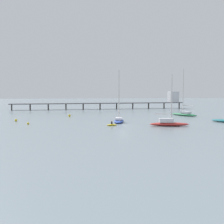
# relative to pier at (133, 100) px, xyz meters

# --- Properties ---
(ground_plane) EXTENTS (400.00, 400.00, 0.00)m
(ground_plane) POSITION_rel_pier_xyz_m (-13.85, -57.13, -3.38)
(ground_plane) COLOR gray
(pier) EXTENTS (70.62, 8.62, 7.09)m
(pier) POSITION_rel_pier_xyz_m (0.00, 0.00, 0.00)
(pier) COLOR #4C4C51
(pier) RESTS_ON ground_plane
(sailboat_green) EXTENTS (6.57, 9.68, 14.15)m
(sailboat_green) POSITION_rel_pier_xyz_m (8.53, -35.47, -2.64)
(sailboat_green) COLOR #287F4C
(sailboat_green) RESTS_ON ground_plane
(sailboat_blue) EXTENTS (3.91, 8.98, 12.74)m
(sailboat_blue) POSITION_rel_pier_xyz_m (-13.93, -50.69, -2.71)
(sailboat_blue) COLOR #2D4CB7
(sailboat_blue) RESTS_ON ground_plane
(sailboat_red) EXTENTS (8.79, 3.41, 11.19)m
(sailboat_red) POSITION_rel_pier_xyz_m (-4.31, -59.83, -2.65)
(sailboat_red) COLOR red
(sailboat_red) RESTS_ON ground_plane
(dinghy_yellow) EXTENTS (2.36, 1.22, 1.14)m
(dinghy_yellow) POSITION_rel_pier_xyz_m (-16.62, -57.74, -3.16)
(dinghy_yellow) COLOR yellow
(dinghy_yellow) RESTS_ON ground_plane
(mooring_buoy_far) EXTENTS (0.72, 0.72, 0.72)m
(mooring_buoy_far) POSITION_rel_pier_xyz_m (-25.97, -34.32, -3.02)
(mooring_buoy_far) COLOR yellow
(mooring_buoy_far) RESTS_ON ground_plane
(mooring_buoy_mid) EXTENTS (0.52, 0.52, 0.52)m
(mooring_buoy_mid) POSITION_rel_pier_xyz_m (-35.21, -53.00, -3.12)
(mooring_buoy_mid) COLOR yellow
(mooring_buoy_mid) RESTS_ON ground_plane
(mooring_buoy_outer) EXTENTS (0.62, 0.62, 0.62)m
(mooring_buoy_outer) POSITION_rel_pier_xyz_m (-39.15, -45.74, -3.07)
(mooring_buoy_outer) COLOR yellow
(mooring_buoy_outer) RESTS_ON ground_plane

